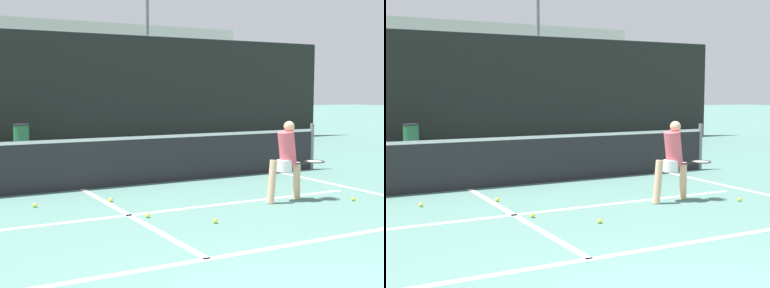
% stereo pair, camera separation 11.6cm
% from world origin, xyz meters
% --- Properties ---
extents(court_baseline_near, '(11.00, 0.10, 0.01)m').
position_xyz_m(court_baseline_near, '(0.00, 2.02, 0.00)').
color(court_baseline_near, white).
rests_on(court_baseline_near, ground).
extents(court_service_line, '(8.25, 0.10, 0.01)m').
position_xyz_m(court_service_line, '(0.00, 4.36, 0.00)').
color(court_service_line, white).
rests_on(court_service_line, ground).
extents(court_center_mark, '(0.10, 4.70, 0.01)m').
position_xyz_m(court_center_mark, '(0.00, 4.37, 0.00)').
color(court_center_mark, white).
rests_on(court_center_mark, ground).
extents(court_sideline_right, '(0.10, 5.70, 0.01)m').
position_xyz_m(court_sideline_right, '(4.51, 4.37, 0.00)').
color(court_sideline_right, white).
rests_on(court_sideline_right, ground).
extents(net, '(11.09, 0.09, 1.07)m').
position_xyz_m(net, '(0.00, 6.72, 0.51)').
color(net, slate).
rests_on(net, ground).
extents(fence_back, '(24.00, 0.06, 3.72)m').
position_xyz_m(fence_back, '(0.00, 14.21, 1.86)').
color(fence_back, black).
rests_on(fence_back, ground).
extents(player_practicing, '(1.14, 0.47, 1.34)m').
position_xyz_m(player_practicing, '(2.72, 4.11, 0.72)').
color(player_practicing, '#DBAD84').
rests_on(player_practicing, ground).
extents(tennis_ball_scattered_0, '(0.07, 0.07, 0.07)m').
position_xyz_m(tennis_ball_scattered_0, '(-1.11, 5.56, 0.03)').
color(tennis_ball_scattered_0, '#D1E033').
rests_on(tennis_ball_scattered_0, ground).
extents(tennis_ball_scattered_1, '(0.07, 0.07, 0.07)m').
position_xyz_m(tennis_ball_scattered_1, '(0.88, 3.35, 0.03)').
color(tennis_ball_scattered_1, '#D1E033').
rests_on(tennis_ball_scattered_1, ground).
extents(tennis_ball_scattered_4, '(0.07, 0.07, 0.07)m').
position_xyz_m(tennis_ball_scattered_4, '(3.68, 3.56, 0.03)').
color(tennis_ball_scattered_4, '#D1E033').
rests_on(tennis_ball_scattered_4, ground).
extents(tennis_ball_scattered_5, '(0.07, 0.07, 0.07)m').
position_xyz_m(tennis_ball_scattered_5, '(0.09, 5.40, 0.03)').
color(tennis_ball_scattered_5, '#D1E033').
rests_on(tennis_ball_scattered_5, ground).
extents(tennis_ball_scattered_11, '(0.07, 0.07, 0.07)m').
position_xyz_m(tennis_ball_scattered_11, '(0.18, 4.09, 0.03)').
color(tennis_ball_scattered_11, '#D1E033').
rests_on(tennis_ball_scattered_11, ground).
extents(trash_bin, '(0.46, 0.46, 0.86)m').
position_xyz_m(trash_bin, '(0.11, 13.17, 0.43)').
color(trash_bin, '#28603D').
rests_on(trash_bin, ground).
extents(parked_car, '(1.79, 4.50, 1.32)m').
position_xyz_m(parked_car, '(1.62, 17.76, 0.56)').
color(parked_car, '#B7B7BC').
rests_on(parked_car, ground).
extents(floodlight_mast, '(1.10, 0.24, 8.18)m').
position_xyz_m(floodlight_mast, '(7.34, 20.56, 5.23)').
color(floodlight_mast, slate).
rests_on(floodlight_mast, ground).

